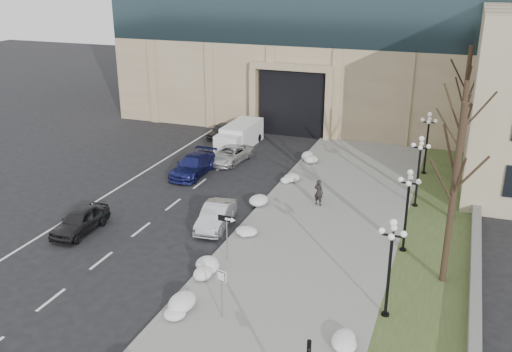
{
  "coord_description": "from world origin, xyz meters",
  "views": [
    {
      "loc": [
        10.37,
        -16.13,
        14.64
      ],
      "look_at": [
        -0.02,
        12.03,
        3.5
      ],
      "focal_mm": 40.0,
      "sensor_mm": 36.0,
      "label": 1
    }
  ],
  "objects_px": {
    "box_truck": "(239,136)",
    "lamppost_c": "(419,162)",
    "keep_sign": "(221,284)",
    "lamppost_a": "(391,255)",
    "one_way_sign": "(229,225)",
    "lamppost_b": "(408,200)",
    "car_d": "(230,154)",
    "car_c": "(193,165)",
    "car_a": "(80,221)",
    "lamppost_d": "(428,135)",
    "car_b": "(216,216)",
    "pedestrian": "(319,192)",
    "car_e": "(221,131)"
  },
  "relations": [
    {
      "from": "box_truck",
      "to": "lamppost_c",
      "type": "distance_m",
      "value": 17.55
    },
    {
      "from": "keep_sign",
      "to": "lamppost_c",
      "type": "relative_size",
      "value": 0.51
    },
    {
      "from": "lamppost_a",
      "to": "lamppost_c",
      "type": "height_order",
      "value": "same"
    },
    {
      "from": "one_way_sign",
      "to": "lamppost_b",
      "type": "bearing_deg",
      "value": 28.95
    },
    {
      "from": "one_way_sign",
      "to": "car_d",
      "type": "bearing_deg",
      "value": 113.91
    },
    {
      "from": "lamppost_a",
      "to": "car_c",
      "type": "bearing_deg",
      "value": 139.83
    },
    {
      "from": "car_a",
      "to": "car_c",
      "type": "height_order",
      "value": "car_c"
    },
    {
      "from": "car_a",
      "to": "one_way_sign",
      "type": "height_order",
      "value": "one_way_sign"
    },
    {
      "from": "car_a",
      "to": "lamppost_d",
      "type": "relative_size",
      "value": 0.89
    },
    {
      "from": "car_a",
      "to": "car_b",
      "type": "relative_size",
      "value": 0.99
    },
    {
      "from": "lamppost_c",
      "to": "lamppost_d",
      "type": "xyz_separation_m",
      "value": [
        0.0,
        6.5,
        0.0
      ]
    },
    {
      "from": "car_a",
      "to": "pedestrian",
      "type": "bearing_deg",
      "value": 34.42
    },
    {
      "from": "lamppost_b",
      "to": "car_d",
      "type": "bearing_deg",
      "value": 143.84
    },
    {
      "from": "car_a",
      "to": "car_b",
      "type": "distance_m",
      "value": 7.87
    },
    {
      "from": "car_c",
      "to": "lamppost_d",
      "type": "height_order",
      "value": "lamppost_d"
    },
    {
      "from": "car_b",
      "to": "lamppost_a",
      "type": "bearing_deg",
      "value": -35.72
    },
    {
      "from": "car_e",
      "to": "one_way_sign",
      "type": "bearing_deg",
      "value": -60.63
    },
    {
      "from": "car_a",
      "to": "car_b",
      "type": "height_order",
      "value": "car_a"
    },
    {
      "from": "lamppost_c",
      "to": "car_a",
      "type": "bearing_deg",
      "value": -149.7
    },
    {
      "from": "car_b",
      "to": "one_way_sign",
      "type": "relative_size",
      "value": 1.6
    },
    {
      "from": "car_c",
      "to": "car_d",
      "type": "xyz_separation_m",
      "value": [
        1.49,
        3.59,
        -0.1
      ]
    },
    {
      "from": "car_c",
      "to": "pedestrian",
      "type": "distance_m",
      "value": 10.54
    },
    {
      "from": "car_c",
      "to": "car_d",
      "type": "distance_m",
      "value": 3.89
    },
    {
      "from": "car_b",
      "to": "lamppost_d",
      "type": "relative_size",
      "value": 0.89
    },
    {
      "from": "lamppost_a",
      "to": "box_truck",
      "type": "bearing_deg",
      "value": 126.07
    },
    {
      "from": "car_b",
      "to": "lamppost_d",
      "type": "bearing_deg",
      "value": 44.48
    },
    {
      "from": "car_c",
      "to": "lamppost_a",
      "type": "bearing_deg",
      "value": -40.46
    },
    {
      "from": "car_b",
      "to": "car_d",
      "type": "bearing_deg",
      "value": 101.5
    },
    {
      "from": "car_d",
      "to": "lamppost_a",
      "type": "bearing_deg",
      "value": -41.33
    },
    {
      "from": "car_b",
      "to": "lamppost_a",
      "type": "xyz_separation_m",
      "value": [
        10.8,
        -5.9,
        2.37
      ]
    },
    {
      "from": "pedestrian",
      "to": "keep_sign",
      "type": "bearing_deg",
      "value": 102.16
    },
    {
      "from": "car_a",
      "to": "car_e",
      "type": "bearing_deg",
      "value": 89.86
    },
    {
      "from": "car_d",
      "to": "lamppost_d",
      "type": "relative_size",
      "value": 0.96
    },
    {
      "from": "pedestrian",
      "to": "one_way_sign",
      "type": "xyz_separation_m",
      "value": [
        -2.46,
        -8.81,
        1.21
      ]
    },
    {
      "from": "car_a",
      "to": "car_d",
      "type": "distance_m",
      "value": 15.0
    },
    {
      "from": "car_b",
      "to": "car_a",
      "type": "bearing_deg",
      "value": -161.73
    },
    {
      "from": "car_b",
      "to": "car_c",
      "type": "bearing_deg",
      "value": 117.44
    },
    {
      "from": "car_d",
      "to": "pedestrian",
      "type": "height_order",
      "value": "pedestrian"
    },
    {
      "from": "car_d",
      "to": "keep_sign",
      "type": "relative_size",
      "value": 1.89
    },
    {
      "from": "car_c",
      "to": "lamppost_a",
      "type": "relative_size",
      "value": 1.07
    },
    {
      "from": "lamppost_b",
      "to": "box_truck",
      "type": "bearing_deg",
      "value": 136.44
    },
    {
      "from": "car_e",
      "to": "box_truck",
      "type": "distance_m",
      "value": 3.42
    },
    {
      "from": "car_d",
      "to": "keep_sign",
      "type": "xyz_separation_m",
      "value": [
        7.88,
        -19.8,
        1.14
      ]
    },
    {
      "from": "box_truck",
      "to": "lamppost_d",
      "type": "distance_m",
      "value": 15.64
    },
    {
      "from": "box_truck",
      "to": "keep_sign",
      "type": "xyz_separation_m",
      "value": [
        8.7,
        -23.79,
        0.84
      ]
    },
    {
      "from": "car_b",
      "to": "lamppost_d",
      "type": "distance_m",
      "value": 17.53
    },
    {
      "from": "car_c",
      "to": "lamppost_b",
      "type": "distance_m",
      "value": 17.71
    },
    {
      "from": "keep_sign",
      "to": "car_d",
      "type": "bearing_deg",
      "value": 125.52
    },
    {
      "from": "lamppost_b",
      "to": "lamppost_c",
      "type": "relative_size",
      "value": 1.0
    },
    {
      "from": "box_truck",
      "to": "lamppost_a",
      "type": "height_order",
      "value": "lamppost_a"
    }
  ]
}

